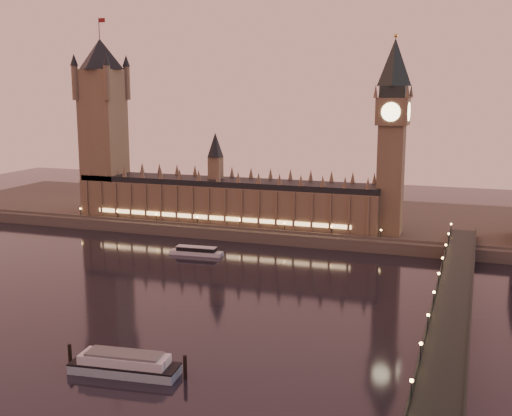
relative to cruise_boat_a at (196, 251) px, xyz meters
The scene contains 8 objects.
ground 75.42m from the cruise_boat_a, 63.03° to the right, with size 700.00×700.00×0.00m, color black.
far_embankment 116.99m from the cruise_boat_a, 56.72° to the left, with size 560.00×130.00×6.00m, color #423D35.
palace_of_westminster 57.63m from the cruise_boat_a, 96.29° to the left, with size 180.00×26.62×52.00m.
victoria_tower 119.75m from the cruise_boat_a, 147.91° to the left, with size 31.68×31.68×118.00m.
big_ben 120.50m from the cruise_boat_a, 31.39° to the left, with size 17.68×17.68×104.00m.
westminster_bridge 142.67m from the cruise_boat_a, 28.11° to the right, with size 13.20×260.00×15.30m.
cruise_boat_a is the anchor object (origin of this frame).
moored_barge 137.82m from the cruise_boat_a, 74.11° to the right, with size 37.37×12.60×6.89m.
Camera 1 is at (98.33, -218.76, 81.89)m, focal length 45.00 mm.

